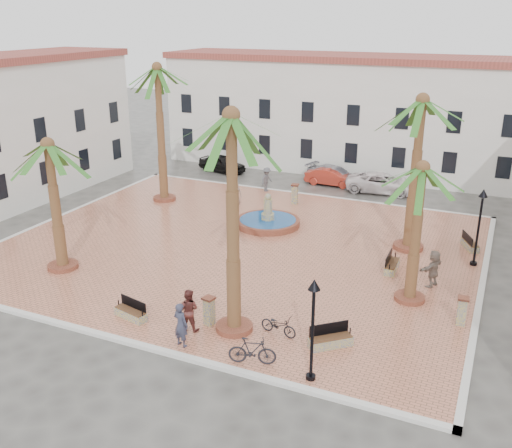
% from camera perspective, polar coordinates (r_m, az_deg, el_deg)
% --- Properties ---
extents(ground, '(120.00, 120.00, 0.00)m').
position_cam_1_polar(ground, '(32.67, -1.60, -2.38)').
color(ground, '#56544F').
rests_on(ground, ground).
extents(plaza, '(26.00, 22.00, 0.15)m').
position_cam_1_polar(plaza, '(32.64, -1.60, -2.26)').
color(plaza, '#D07B5B').
rests_on(plaza, ground).
extents(kerb_n, '(26.30, 0.30, 0.16)m').
position_cam_1_polar(kerb_n, '(42.23, 4.89, 2.97)').
color(kerb_n, silver).
rests_on(kerb_n, ground).
extents(kerb_s, '(26.30, 0.30, 0.16)m').
position_cam_1_polar(kerb_s, '(24.29, -13.16, -11.29)').
color(kerb_s, silver).
rests_on(kerb_s, ground).
extents(kerb_e, '(0.30, 22.30, 0.16)m').
position_cam_1_polar(kerb_e, '(29.86, 21.63, -6.01)').
color(kerb_e, silver).
rests_on(kerb_e, ground).
extents(kerb_w, '(0.30, 22.30, 0.16)m').
position_cam_1_polar(kerb_w, '(39.72, -18.76, 0.81)').
color(kerb_w, silver).
rests_on(kerb_w, ground).
extents(building_north, '(30.40, 7.40, 9.50)m').
position_cam_1_polar(building_north, '(49.55, 8.61, 10.96)').
color(building_north, white).
rests_on(building_north, ground).
extents(fountain, '(4.00, 4.00, 2.07)m').
position_cam_1_polar(fountain, '(35.61, 1.19, 0.31)').
color(fountain, brown).
rests_on(fountain, plaza).
extents(palm_nw, '(5.14, 5.14, 9.50)m').
position_cam_1_polar(palm_nw, '(39.44, -9.80, 13.86)').
color(palm_nw, brown).
rests_on(palm_nw, plaza).
extents(palm_sw, '(5.05, 5.05, 6.88)m').
position_cam_1_polar(palm_sw, '(29.64, -19.94, 5.98)').
color(palm_sw, brown).
rests_on(palm_sw, plaza).
extents(palm_s, '(5.04, 5.04, 9.30)m').
position_cam_1_polar(palm_s, '(21.36, -2.47, 8.42)').
color(palm_s, brown).
rests_on(palm_s, plaza).
extents(palm_e, '(4.58, 4.58, 6.62)m').
position_cam_1_polar(palm_e, '(25.52, 16.20, 3.83)').
color(palm_e, brown).
rests_on(palm_e, plaza).
extents(palm_ne, '(5.45, 5.45, 8.65)m').
position_cam_1_polar(palm_ne, '(31.32, 16.16, 10.16)').
color(palm_ne, brown).
rests_on(palm_ne, plaza).
extents(bench_s, '(1.70, 0.85, 0.86)m').
position_cam_1_polar(bench_s, '(25.59, -12.40, -8.68)').
color(bench_s, gray).
rests_on(bench_s, plaza).
extents(bench_se, '(1.68, 1.57, 0.93)m').
position_cam_1_polar(bench_se, '(23.25, 7.46, -11.46)').
color(bench_se, gray).
rests_on(bench_se, plaza).
extents(bench_e, '(0.56, 1.73, 0.91)m').
position_cam_1_polar(bench_e, '(30.22, 13.42, -4.08)').
color(bench_e, gray).
rests_on(bench_e, plaza).
extents(bench_ne, '(1.14, 1.69, 0.86)m').
position_cam_1_polar(bench_ne, '(34.28, 20.59, -1.92)').
color(bench_ne, gray).
rests_on(bench_ne, plaza).
extents(lamppost_s, '(0.43, 0.43, 3.99)m').
position_cam_1_polar(lamppost_s, '(20.06, 5.74, -8.82)').
color(lamppost_s, black).
rests_on(lamppost_s, plaza).
extents(lamppost_e, '(0.45, 0.45, 4.17)m').
position_cam_1_polar(lamppost_e, '(31.26, 21.53, 0.91)').
color(lamppost_e, black).
rests_on(lamppost_e, plaza).
extents(bollard_se, '(0.55, 0.55, 1.29)m').
position_cam_1_polar(bollard_se, '(24.40, -4.72, -8.61)').
color(bollard_se, gray).
rests_on(bollard_se, plaza).
extents(bollard_n, '(0.56, 0.56, 1.40)m').
position_cam_1_polar(bollard_n, '(39.66, 3.90, 3.05)').
color(bollard_n, gray).
rests_on(bollard_n, plaza).
extents(bollard_e, '(0.50, 0.50, 1.29)m').
position_cam_1_polar(bollard_e, '(25.83, 19.90, -8.14)').
color(bollard_e, gray).
rests_on(bollard_e, plaza).
extents(litter_bin, '(0.33, 0.33, 0.65)m').
position_cam_1_polar(litter_bin, '(25.60, -1.89, -7.97)').
color(litter_bin, black).
rests_on(litter_bin, plaza).
extents(cyclist_a, '(0.77, 0.59, 1.88)m').
position_cam_1_polar(cyclist_a, '(22.96, -7.53, -9.94)').
color(cyclist_a, '#323347').
rests_on(cyclist_a, plaza).
extents(bicycle_a, '(1.71, 0.82, 0.86)m').
position_cam_1_polar(bicycle_a, '(23.76, 2.27, -10.07)').
color(bicycle_a, black).
rests_on(bicycle_a, plaza).
extents(cyclist_b, '(0.97, 0.80, 1.84)m').
position_cam_1_polar(cyclist_b, '(24.01, -6.76, -8.52)').
color(cyclist_b, '#592724').
rests_on(cyclist_b, plaza).
extents(bicycle_b, '(1.90, 1.03, 1.10)m').
position_cam_1_polar(bicycle_b, '(21.89, -0.38, -12.58)').
color(bicycle_b, black).
rests_on(bicycle_b, plaza).
extents(pedestrian_fountain_a, '(0.94, 0.78, 1.64)m').
position_cam_1_polar(pedestrian_fountain_a, '(39.36, -2.02, 3.10)').
color(pedestrian_fountain_a, '#8F7061').
rests_on(pedestrian_fountain_a, plaza).
extents(pedestrian_fountain_b, '(1.00, 0.63, 1.59)m').
position_cam_1_polar(pedestrian_fountain_b, '(34.72, -2.33, 0.68)').
color(pedestrian_fountain_b, '#2F3A53').
rests_on(pedestrian_fountain_b, plaza).
extents(pedestrian_north, '(0.90, 1.28, 1.80)m').
position_cam_1_polar(pedestrian_north, '(42.38, 1.07, 4.48)').
color(pedestrian_north, '#535459').
rests_on(pedestrian_north, plaza).
extents(pedestrian_east, '(1.17, 1.80, 1.86)m').
position_cam_1_polar(pedestrian_east, '(28.79, 17.31, -4.26)').
color(pedestrian_east, gray).
rests_on(pedestrian_east, plaza).
extents(car_black, '(4.51, 2.60, 1.44)m').
position_cam_1_polar(car_black, '(48.50, -3.41, 6.07)').
color(car_black, black).
rests_on(car_black, ground).
extents(car_red, '(4.10, 1.54, 1.34)m').
position_cam_1_polar(car_red, '(44.88, 7.55, 4.69)').
color(car_red, '#AE2F20').
rests_on(car_red, ground).
extents(car_silver, '(5.07, 3.18, 1.37)m').
position_cam_1_polar(car_silver, '(45.40, 7.86, 4.88)').
color(car_silver, '#B5B5BE').
rests_on(car_silver, ground).
extents(car_white, '(5.42, 2.84, 1.45)m').
position_cam_1_polar(car_white, '(43.68, 12.47, 4.03)').
color(car_white, white).
rests_on(car_white, ground).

